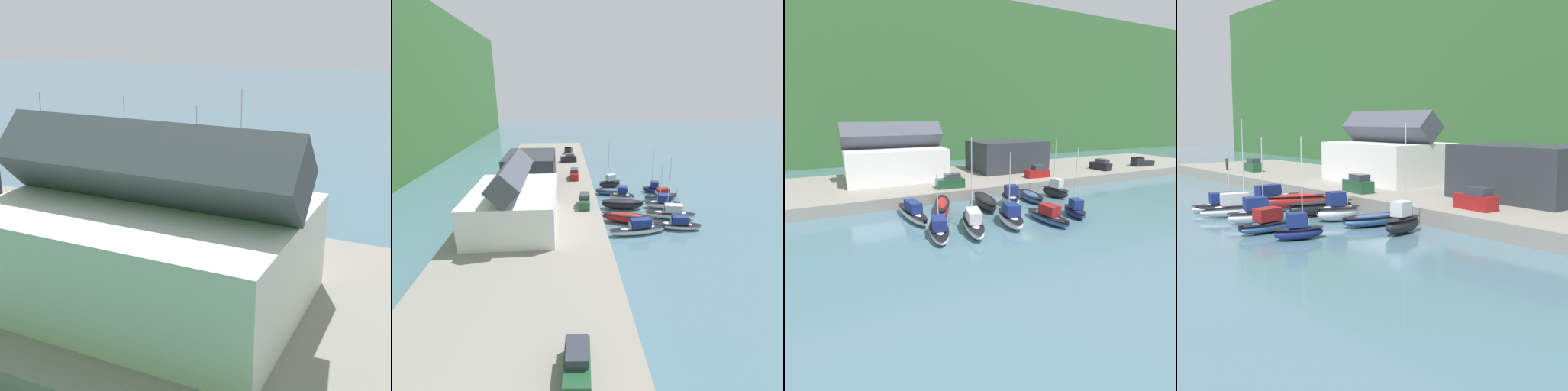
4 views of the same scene
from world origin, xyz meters
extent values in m
plane|color=slate|center=(0.00, 0.00, 0.00)|extent=(320.00, 320.00, 0.00)
cube|color=#386633|center=(0.00, 81.87, 21.30)|extent=(240.00, 61.93, 42.59)
cube|color=gray|center=(0.00, 20.68, 0.81)|extent=(116.93, 21.12, 1.63)
cube|color=white|center=(-11.00, 22.89, 4.29)|extent=(15.93, 11.60, 5.32)
cube|color=#474C56|center=(-11.00, 22.89, 9.12)|extent=(16.25, 4.33, 4.33)
cube|color=#2D3338|center=(11.00, 22.79, 4.52)|extent=(13.79, 9.93, 5.78)
cube|color=slate|center=(11.00, 17.89, 4.52)|extent=(13.10, 0.10, 3.47)
ellipsoid|color=white|center=(-12.29, 5.27, 0.59)|extent=(2.78, 8.60, 1.18)
ellipsoid|color=black|center=(-12.29, 5.27, 1.00)|extent=(2.87, 8.77, 0.12)
cube|color=navy|center=(-12.23, 4.85, 1.78)|extent=(1.65, 3.10, 1.19)
cube|color=#8CA5B2|center=(-12.44, 6.46, 1.60)|extent=(1.15, 0.25, 0.60)
cube|color=black|center=(-11.77, 1.29, 0.83)|extent=(0.39, 0.32, 0.56)
ellipsoid|color=red|center=(-8.15, 6.16, 0.82)|extent=(4.10, 7.86, 1.65)
ellipsoid|color=black|center=(-8.15, 6.16, 1.40)|extent=(4.22, 8.02, 0.12)
cube|color=black|center=(-9.29, 2.69, 1.15)|extent=(0.43, 0.38, 0.56)
ellipsoid|color=black|center=(-2.19, 5.70, 0.84)|extent=(2.99, 7.53, 1.67)
ellipsoid|color=black|center=(-2.19, 5.70, 1.42)|extent=(3.09, 7.68, 0.12)
cube|color=black|center=(-2.66, 2.26, 1.17)|extent=(0.39, 0.33, 0.56)
ellipsoid|color=silver|center=(1.56, 5.20, 0.82)|extent=(3.30, 4.92, 1.63)
ellipsoid|color=black|center=(1.56, 5.20, 1.39)|extent=(3.41, 5.03, 0.12)
cube|color=navy|center=(1.51, 4.98, 2.29)|extent=(2.01, 1.95, 1.31)
cube|color=#8CA5B2|center=(1.75, 5.89, 2.09)|extent=(1.47, 0.48, 0.65)
cube|color=black|center=(1.01, 3.13, 1.14)|extent=(0.42, 0.36, 0.56)
ellipsoid|color=#33568E|center=(5.70, 6.35, 0.57)|extent=(3.18, 6.78, 1.14)
ellipsoid|color=black|center=(5.70, 6.35, 0.97)|extent=(3.29, 6.93, 0.12)
cube|color=black|center=(5.28, 3.28, 0.80)|extent=(0.39, 0.33, 0.56)
ellipsoid|color=black|center=(10.10, 6.13, 0.80)|extent=(2.72, 4.96, 1.61)
ellipsoid|color=black|center=(10.10, 6.13, 1.37)|extent=(2.80, 5.07, 0.12)
cube|color=silver|center=(10.16, 5.90, 2.26)|extent=(1.60, 1.89, 1.30)
cube|color=#8CA5B2|center=(9.93, 6.85, 2.06)|extent=(1.11, 0.36, 0.65)
cylinder|color=silver|center=(10.02, 6.47, 5.67)|extent=(0.10, 0.10, 8.12)
ellipsoid|color=white|center=(-10.97, -1.16, 0.49)|extent=(3.41, 7.33, 0.98)
ellipsoid|color=black|center=(-10.97, -1.16, 0.83)|extent=(3.52, 7.49, 0.12)
cube|color=navy|center=(-11.04, -1.51, 1.55)|extent=(1.94, 2.73, 1.14)
cube|color=#8CA5B2|center=(-10.74, -0.15, 1.38)|extent=(1.28, 0.38, 0.57)
cylinder|color=silver|center=(-10.85, -0.64, 3.76)|extent=(0.10, 0.10, 5.55)
ellipsoid|color=white|center=(-7.13, -1.36, 0.63)|extent=(3.66, 8.12, 1.26)
ellipsoid|color=black|center=(-7.13, -1.36, 1.07)|extent=(3.77, 8.29, 0.12)
cube|color=silver|center=(-7.23, -1.74, 1.87)|extent=(2.00, 3.02, 1.22)
cube|color=#8CA5B2|center=(-6.87, -0.25, 1.69)|extent=(1.25, 0.39, 0.61)
cylinder|color=silver|center=(-7.00, -0.78, 5.70)|extent=(0.10, 0.10, 8.87)
ellipsoid|color=silver|center=(-2.45, -1.47, 0.68)|extent=(3.15, 6.44, 1.36)
ellipsoid|color=black|center=(-2.45, -1.47, 1.15)|extent=(3.25, 6.57, 0.12)
cube|color=navy|center=(-2.51, -1.77, 1.98)|extent=(1.89, 2.41, 1.24)
cube|color=#8CA5B2|center=(-2.28, -0.57, 1.79)|extent=(1.35, 0.36, 0.62)
cylinder|color=silver|center=(-2.36, -1.02, 4.86)|extent=(0.10, 0.10, 7.00)
ellipsoid|color=#33568E|center=(1.98, -2.59, 0.52)|extent=(2.62, 6.70, 1.05)
ellipsoid|color=black|center=(1.98, -2.59, 0.89)|extent=(2.71, 6.84, 0.12)
cube|color=maroon|center=(2.02, -2.92, 1.63)|extent=(1.69, 2.43, 1.16)
cube|color=#8CA5B2|center=(1.88, -1.63, 1.45)|extent=(1.31, 0.24, 0.58)
cube|color=black|center=(2.31, -5.67, 0.73)|extent=(0.39, 0.32, 0.56)
ellipsoid|color=navy|center=(6.39, -2.34, 0.56)|extent=(2.66, 4.63, 1.12)
ellipsoid|color=black|center=(6.39, -2.34, 0.95)|extent=(2.74, 4.73, 0.12)
cube|color=navy|center=(6.34, -2.55, 1.71)|extent=(1.58, 1.78, 1.18)
cube|color=#8CA5B2|center=(6.55, -1.67, 1.53)|extent=(1.13, 0.36, 0.59)
cylinder|color=silver|center=(6.47, -2.03, 4.90)|extent=(0.10, 0.10, 7.55)
cube|color=maroon|center=(12.06, 13.66, 2.33)|extent=(4.28, 2.01, 1.40)
cube|color=#333842|center=(12.38, 13.64, 3.41)|extent=(2.38, 1.64, 0.76)
cube|color=#1E4C2D|center=(-4.71, 12.57, 2.33)|extent=(4.34, 2.15, 1.40)
cube|color=#333842|center=(-4.40, 12.54, 3.41)|extent=(2.43, 1.72, 0.76)
cube|color=black|center=(28.32, 14.67, 2.33)|extent=(2.14, 4.34, 1.40)
cube|color=#333842|center=(28.34, 14.36, 3.41)|extent=(1.72, 2.43, 0.76)
cube|color=black|center=(40.99, 14.33, 2.18)|extent=(3.75, 2.46, 1.10)
cube|color=black|center=(38.99, 14.61, 2.58)|extent=(2.13, 2.14, 1.90)
cube|color=#2D333D|center=(38.99, 14.61, 3.28)|extent=(1.85, 2.00, 0.50)
camera|label=1|loc=(-24.64, 45.45, 15.72)|focal=50.00mm
camera|label=2|loc=(-51.94, 15.62, 20.21)|focal=28.00mm
camera|label=3|loc=(-19.88, -30.21, 12.34)|focal=28.00mm
camera|label=4|loc=(45.20, -26.01, 10.02)|focal=50.00mm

